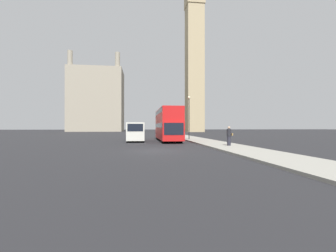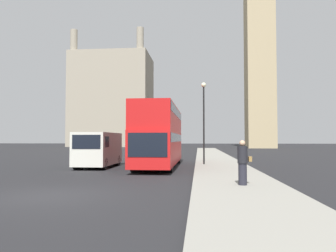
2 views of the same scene
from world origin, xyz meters
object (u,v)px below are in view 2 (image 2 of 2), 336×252
(red_double_decker_bus, at_px, (160,134))
(white_van, at_px, (98,149))
(pedestrian, at_px, (243,163))
(street_lamp, at_px, (204,111))

(red_double_decker_bus, bearing_deg, white_van, -167.78)
(pedestrian, distance_m, street_lamp, 11.51)
(red_double_decker_bus, height_order, street_lamp, street_lamp)
(white_van, xyz_separation_m, pedestrian, (8.81, -9.09, -0.27))
(pedestrian, bearing_deg, street_lamp, 97.09)
(red_double_decker_bus, distance_m, street_lamp, 3.75)
(street_lamp, bearing_deg, red_double_decker_bus, -162.54)
(pedestrian, xyz_separation_m, street_lamp, (-1.37, 11.01, 3.06))
(white_van, xyz_separation_m, street_lamp, (7.44, 1.92, 2.79))
(red_double_decker_bus, xyz_separation_m, white_van, (-4.26, -0.92, -1.07))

